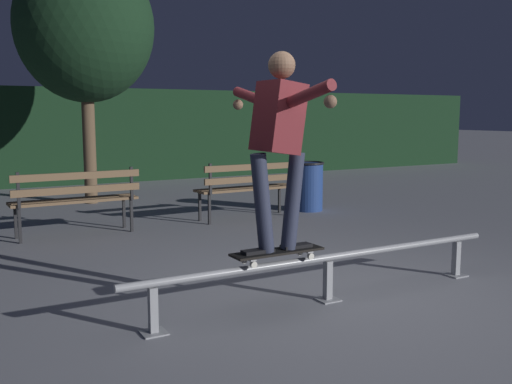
{
  "coord_description": "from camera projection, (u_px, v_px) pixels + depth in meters",
  "views": [
    {
      "loc": [
        -2.83,
        -3.81,
        1.56
      ],
      "look_at": [
        -0.25,
        0.81,
        0.85
      ],
      "focal_mm": 40.34,
      "sensor_mm": 36.0,
      "label": 1
    }
  ],
  "objects": [
    {
      "name": "skateboard",
      "position": [
        277.0,
        252.0,
        4.58
      ],
      "size": [
        0.78,
        0.21,
        0.09
      ],
      "color": "black",
      "rests_on": "grind_rail"
    },
    {
      "name": "hedge_backdrop",
      "position": [
        74.0,
        136.0,
        13.29
      ],
      "size": [
        24.0,
        1.2,
        2.17
      ],
      "primitive_type": "cube",
      "color": "black",
      "rests_on": "ground"
    },
    {
      "name": "skateboarder",
      "position": [
        278.0,
        134.0,
        4.45
      ],
      "size": [
        0.62,
        1.41,
        1.56
      ],
      "color": "black",
      "rests_on": "skateboard"
    },
    {
      "name": "park_bench_leftmost",
      "position": [
        76.0,
        195.0,
        7.38
      ],
      "size": [
        1.61,
        0.46,
        0.88
      ],
      "color": "black",
      "rests_on": "ground"
    },
    {
      "name": "tree_behind_benches",
      "position": [
        85.0,
        27.0,
        9.84
      ],
      "size": [
        2.35,
        2.35,
        4.36
      ],
      "color": "brown",
      "rests_on": "ground"
    },
    {
      "name": "ground_plane",
      "position": [
        328.0,
        301.0,
        4.87
      ],
      "size": [
        90.0,
        90.0,
        0.0
      ],
      "primitive_type": "plane",
      "color": "slate"
    },
    {
      "name": "trash_can",
      "position": [
        308.0,
        185.0,
        9.42
      ],
      "size": [
        0.52,
        0.52,
        0.8
      ],
      "color": "navy",
      "rests_on": "ground"
    },
    {
      "name": "grind_rail",
      "position": [
        328.0,
        265.0,
        4.84
      ],
      "size": [
        3.63,
        0.18,
        0.4
      ],
      "color": "gray",
      "rests_on": "ground"
    },
    {
      "name": "park_bench_left_center",
      "position": [
        249.0,
        184.0,
        8.6
      ],
      "size": [
        1.61,
        0.46,
        0.88
      ],
      "color": "black",
      "rests_on": "ground"
    }
  ]
}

